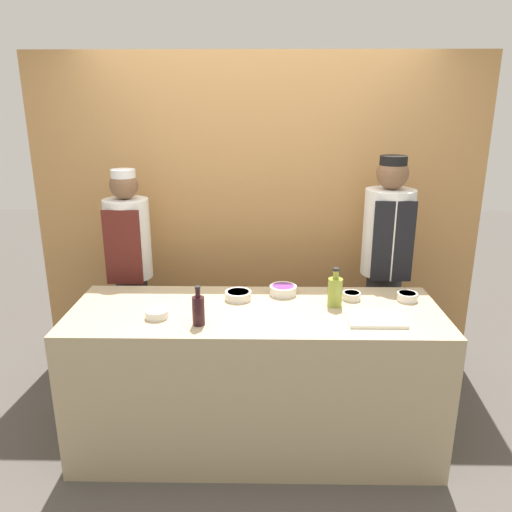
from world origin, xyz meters
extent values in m
plane|color=#4C4742|center=(0.00, 0.00, 0.00)|extent=(14.00, 14.00, 0.00)
cube|color=#B7844C|center=(0.00, 1.08, 1.20)|extent=(3.32, 0.18, 2.40)
cube|color=tan|center=(0.00, 0.00, 0.45)|extent=(2.16, 0.76, 0.90)
cylinder|color=silver|center=(-0.11, 0.16, 0.92)|extent=(0.16, 0.16, 0.05)
cylinder|color=silver|center=(-0.11, 0.16, 0.94)|extent=(0.13, 0.13, 0.02)
cylinder|color=silver|center=(0.17, 0.24, 0.93)|extent=(0.17, 0.17, 0.06)
cylinder|color=#703384|center=(0.17, 0.24, 0.95)|extent=(0.14, 0.14, 0.02)
cylinder|color=silver|center=(0.92, 0.16, 0.92)|extent=(0.12, 0.12, 0.05)
cylinder|color=green|center=(0.92, 0.16, 0.94)|extent=(0.10, 0.10, 0.01)
cylinder|color=silver|center=(0.58, 0.17, 0.92)|extent=(0.11, 0.11, 0.05)
cylinder|color=yellow|center=(0.58, 0.17, 0.94)|extent=(0.09, 0.09, 0.01)
cylinder|color=silver|center=(-0.55, -0.12, 0.92)|extent=(0.13, 0.13, 0.05)
cylinder|color=red|center=(-0.55, -0.12, 0.94)|extent=(0.11, 0.11, 0.01)
cube|color=white|center=(0.67, -0.15, 0.91)|extent=(0.31, 0.20, 0.02)
cylinder|color=olive|center=(0.47, 0.07, 0.98)|extent=(0.09, 0.09, 0.17)
cylinder|color=olive|center=(0.47, 0.07, 1.09)|extent=(0.03, 0.03, 0.05)
cylinder|color=black|center=(0.47, 0.07, 1.13)|extent=(0.04, 0.04, 0.01)
cylinder|color=black|center=(-0.30, -0.21, 0.98)|extent=(0.07, 0.07, 0.16)
cylinder|color=black|center=(-0.30, -0.21, 1.08)|extent=(0.03, 0.03, 0.05)
cylinder|color=black|center=(-0.30, -0.21, 1.11)|extent=(0.03, 0.03, 0.01)
cylinder|color=#28282D|center=(-0.90, 0.65, 0.43)|extent=(0.22, 0.22, 0.87)
cylinder|color=white|center=(-0.90, 0.65, 1.14)|extent=(0.31, 0.31, 0.56)
cube|color=#561E19|center=(-0.90, 0.51, 1.12)|extent=(0.25, 0.02, 0.51)
sphere|color=brown|center=(-0.90, 0.65, 1.52)|extent=(0.19, 0.19, 0.19)
cylinder|color=white|center=(-0.90, 0.65, 1.59)|extent=(0.16, 0.16, 0.07)
cylinder|color=#28282D|center=(0.90, 0.65, 0.45)|extent=(0.24, 0.24, 0.90)
cylinder|color=white|center=(0.90, 0.65, 1.20)|extent=(0.34, 0.34, 0.59)
cube|color=black|center=(0.90, 0.49, 1.17)|extent=(0.27, 0.02, 0.55)
sphere|color=brown|center=(0.90, 0.65, 1.60)|extent=(0.21, 0.21, 0.21)
cylinder|color=black|center=(0.90, 0.65, 1.68)|extent=(0.18, 0.18, 0.07)
camera|label=1|loc=(0.05, -2.68, 2.06)|focal=35.00mm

